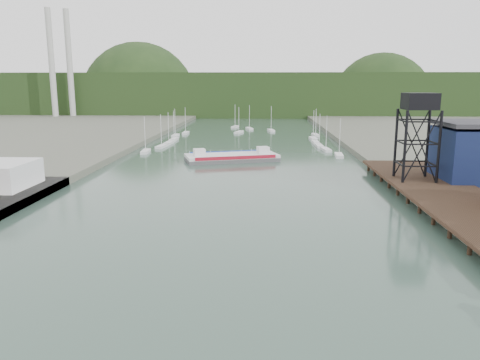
{
  "coord_description": "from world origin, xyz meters",
  "views": [
    {
      "loc": [
        6.44,
        -29.5,
        19.82
      ],
      "look_at": [
        2.76,
        46.86,
        4.0
      ],
      "focal_mm": 35.0,
      "sensor_mm": 36.0,
      "label": 1
    }
  ],
  "objects": [
    {
      "name": "east_pier",
      "position": [
        37.0,
        45.0,
        1.9
      ],
      "size": [
        14.0,
        70.0,
        2.45
      ],
      "color": "black",
      "rests_on": "ground"
    },
    {
      "name": "lift_tower",
      "position": [
        35.0,
        58.0,
        15.65
      ],
      "size": [
        6.5,
        6.5,
        16.0
      ],
      "color": "black",
      "rests_on": "east_pier"
    },
    {
      "name": "marina_sailboats",
      "position": [
        0.08,
        138.46,
        0.35
      ],
      "size": [
        57.71,
        92.65,
        0.9
      ],
      "color": "silver",
      "rests_on": "ground"
    },
    {
      "name": "smokestacks",
      "position": [
        -106.0,
        232.5,
        30.0
      ],
      "size": [
        11.2,
        8.2,
        60.0
      ],
      "color": "#ADAEA8",
      "rests_on": "ground"
    },
    {
      "name": "distant_hills",
      "position": [
        -3.98,
        301.35,
        10.38
      ],
      "size": [
        500.0,
        120.0,
        80.0
      ],
      "color": "black",
      "rests_on": "ground"
    },
    {
      "name": "chain_ferry",
      "position": [
        -1.53,
        90.92,
        0.98
      ],
      "size": [
        25.46,
        16.09,
        3.41
      ],
      "rotation": [
        0.0,
        0.0,
        0.3
      ],
      "color": "#4C4C4E",
      "rests_on": "ground"
    }
  ]
}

